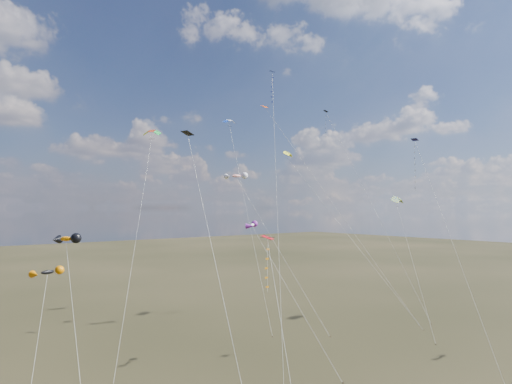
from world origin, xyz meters
TOP-DOWN VIEW (x-y plane):
  - ground at (0.00, 0.00)m, footprint 400.00×400.00m
  - diamond_black_high at (27.69, 29.65)m, footprint 3.57×23.77m
  - diamond_navy_tall at (4.58, 19.93)m, footprint 13.71×17.41m
  - diamond_black_mid at (-18.59, 0.94)m, footprint 2.38×12.98m
  - diamond_red_low at (-12.69, 0.54)m, footprint 4.31×8.71m
  - diamond_navy_right at (11.62, 1.80)m, footprint 9.86×15.22m
  - diamond_orange_center at (12.54, 21.09)m, footprint 14.73×18.13m
  - parafoil_yellow at (14.45, 27.35)m, footprint 7.97×21.67m
  - parafoil_blue_white at (8.94, 36.41)m, footprint 7.77×19.66m
  - parafoil_striped at (25.73, 14.22)m, footprint 11.44×13.07m
  - parafoil_tricolor at (-13.22, 21.18)m, footprint 10.07×12.07m
  - novelty_black_orange at (-24.22, 22.13)m, footprint 4.65×7.51m
  - novelty_orange_black at (-23.63, 18.00)m, footprint 2.74×12.00m
  - novelty_white_purple at (-5.02, 12.33)m, footprint 3.81×12.13m
  - novelty_redwhite_stripe at (4.01, 27.70)m, footprint 6.13×15.69m

SIDE VIEW (x-z plane):
  - ground at x=0.00m, z-range 0.00..0.00m
  - novelty_black_orange at x=-24.22m, z-range 4.88..15.72m
  - diamond_red_low at x=-12.69m, z-range 4.54..19.19m
  - novelty_orange_black at x=-23.63m, z-range 6.65..21.15m
  - novelty_white_purple at x=-5.02m, z-range 7.21..22.66m
  - diamond_black_mid at x=-18.59m, z-range 4.84..28.08m
  - parafoil_striped at x=25.73m, z-range 8.83..28.14m
  - diamond_navy_right at x=11.62m, z-range 8.43..33.71m
  - novelty_redwhite_stripe at x=4.01m, z-range 10.54..32.92m
  - diamond_orange_center at x=12.54m, z-range 6.71..39.71m
  - parafoil_tricolor at x=-13.22m, z-range 12.53..39.05m
  - parafoil_yellow at x=14.45m, z-range 12.62..39.42m
  - diamond_black_high at x=27.69m, z-range 12.77..48.49m
  - diamond_navy_tall at x=4.58m, z-range 13.24..50.10m
  - parafoil_blue_white at x=8.94m, z-range 15.63..48.47m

